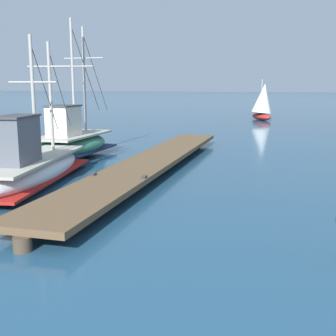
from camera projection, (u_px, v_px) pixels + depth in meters
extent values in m
cube|color=brown|center=(152.00, 161.00, 15.89)|extent=(2.84, 16.34, 0.16)
cylinder|color=#4C3D2D|center=(22.00, 244.00, 8.23)|extent=(0.36, 0.36, 0.29)
cylinder|color=#4C3D2D|center=(125.00, 183.00, 13.36)|extent=(0.36, 0.36, 0.29)
cylinder|color=#4C3D2D|center=(171.00, 156.00, 18.49)|extent=(0.36, 0.36, 0.29)
cylinder|color=#4C3D2D|center=(197.00, 140.00, 23.62)|extent=(0.36, 0.36, 0.29)
cube|color=#333338|center=(94.00, 174.00, 13.00)|extent=(0.13, 0.21, 0.08)
cube|color=#333338|center=(144.00, 177.00, 12.58)|extent=(0.13, 0.21, 0.08)
ellipsoid|color=#337556|center=(73.00, 146.00, 18.95)|extent=(2.41, 4.89, 1.01)
cube|color=#B2AD9E|center=(72.00, 135.00, 18.86)|extent=(2.13, 4.40, 0.08)
cube|color=#19234C|center=(73.00, 151.00, 18.99)|extent=(2.43, 4.80, 0.08)
cube|color=silver|center=(64.00, 121.00, 18.06)|extent=(1.07, 1.35, 1.22)
cube|color=#3D3D42|center=(63.00, 106.00, 17.94)|extent=(1.15, 1.46, 0.06)
cylinder|color=#B2ADA3|center=(73.00, 77.00, 18.62)|extent=(0.11, 0.11, 4.87)
cylinder|color=#B2ADA3|center=(72.00, 66.00, 18.54)|extent=(1.93, 0.17, 0.06)
cylinder|color=#333338|center=(86.00, 72.00, 19.82)|extent=(0.17, 2.53, 3.61)
cylinder|color=#B2ADA3|center=(84.00, 80.00, 19.66)|extent=(0.11, 0.11, 4.64)
cylinder|color=#B2ADA3|center=(84.00, 58.00, 19.48)|extent=(1.93, 0.17, 0.06)
cylinder|color=#333338|center=(96.00, 75.00, 20.80)|extent=(0.16, 2.41, 3.44)
ellipsoid|color=silver|center=(33.00, 171.00, 13.82)|extent=(3.12, 6.70, 0.84)
cube|color=#B2AD9E|center=(33.00, 159.00, 13.74)|extent=(2.78, 6.02, 0.08)
cube|color=#B21E19|center=(34.00, 177.00, 13.85)|extent=(3.11, 6.57, 0.08)
cube|color=#565B66|center=(17.00, 141.00, 12.66)|extent=(1.12, 1.70, 1.35)
cube|color=#3D3D42|center=(16.00, 116.00, 12.53)|extent=(1.21, 1.84, 0.06)
cylinder|color=#B2ADA3|center=(33.00, 97.00, 13.69)|extent=(0.11, 0.11, 3.80)
cylinder|color=#B2ADA3|center=(32.00, 82.00, 13.61)|extent=(1.52, 0.40, 0.06)
cylinder|color=#333338|center=(45.00, 90.00, 14.66)|extent=(0.47, 1.94, 2.82)
cylinder|color=#B2ADA3|center=(51.00, 97.00, 15.12)|extent=(0.11, 0.11, 3.73)
cylinder|color=#B2ADA3|center=(49.00, 66.00, 14.93)|extent=(1.52, 0.40, 0.06)
cylinder|color=#333338|center=(60.00, 91.00, 16.07)|extent=(0.46, 1.90, 2.76)
ellipsoid|color=#AD2823|center=(261.00, 117.00, 39.19)|extent=(2.68, 3.60, 0.60)
cylinder|color=#B2ADA3|center=(262.00, 96.00, 38.95)|extent=(0.08, 0.08, 3.00)
cone|color=silver|center=(263.00, 98.00, 38.64)|extent=(2.62, 2.52, 2.72)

